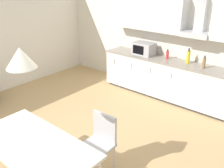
% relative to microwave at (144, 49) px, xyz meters
% --- Properties ---
extents(ground_plane, '(8.84, 8.86, 0.02)m').
position_rel_microwave_xyz_m(ground_plane, '(0.41, -2.65, -1.03)').
color(ground_plane, tan).
extents(wall_back, '(7.07, 0.10, 2.62)m').
position_rel_microwave_xyz_m(wall_back, '(0.41, 0.35, 0.28)').
color(wall_back, silver).
rests_on(wall_back, ground_plane).
extents(kitchen_counter, '(4.09, 0.63, 0.88)m').
position_rel_microwave_xyz_m(kitchen_counter, '(1.15, 0.00, -0.58)').
color(kitchen_counter, '#333333').
rests_on(kitchen_counter, ground_plane).
extents(backsplash_tile, '(4.07, 0.02, 0.49)m').
position_rel_microwave_xyz_m(backsplash_tile, '(1.15, 0.29, 0.11)').
color(backsplash_tile, silver).
rests_on(backsplash_tile, kitchen_counter).
extents(upper_wall_cabinets, '(4.07, 0.40, 0.75)m').
position_rel_microwave_xyz_m(upper_wall_cabinets, '(1.15, 0.14, 0.79)').
color(upper_wall_cabinets, silver).
extents(microwave, '(0.48, 0.35, 0.28)m').
position_rel_microwave_xyz_m(microwave, '(0.00, 0.00, 0.00)').
color(microwave, '#ADADB2').
rests_on(microwave, kitchen_counter).
extents(bottle_yellow, '(0.07, 0.07, 0.32)m').
position_rel_microwave_xyz_m(bottle_yellow, '(1.06, 0.06, -0.01)').
color(bottle_yellow, yellow).
rests_on(bottle_yellow, kitchen_counter).
extents(bottle_red, '(0.06, 0.06, 0.21)m').
position_rel_microwave_xyz_m(bottle_red, '(0.59, 0.05, -0.05)').
color(bottle_red, red).
rests_on(bottle_red, kitchen_counter).
extents(bottle_brown, '(0.06, 0.06, 0.26)m').
position_rel_microwave_xyz_m(bottle_brown, '(1.44, -0.04, -0.03)').
color(bottle_brown, brown).
rests_on(bottle_brown, kitchen_counter).
extents(dining_table, '(1.65, 0.80, 0.73)m').
position_rel_microwave_xyz_m(dining_table, '(0.76, -3.51, -0.34)').
color(dining_table, silver).
rests_on(dining_table, ground_plane).
extents(chair_far_right, '(0.42, 0.42, 0.87)m').
position_rel_microwave_xyz_m(chair_far_right, '(1.12, -2.73, -0.49)').
color(chair_far_right, '#B2B2B7').
rests_on(chair_far_right, ground_plane).
extents(pendant_lamp, '(0.32, 0.32, 0.22)m').
position_rel_microwave_xyz_m(pendant_lamp, '(0.76, -3.51, 0.77)').
color(pendant_lamp, silver).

